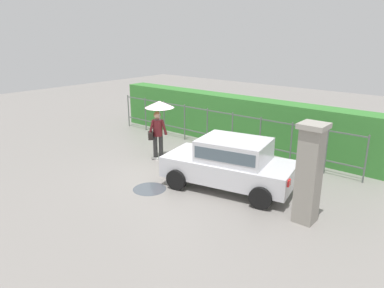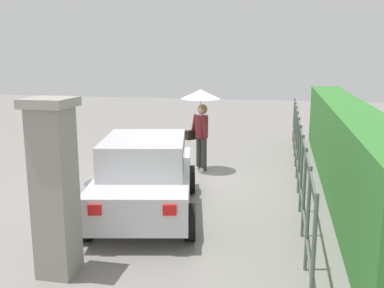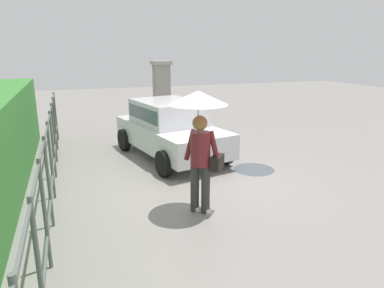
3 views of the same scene
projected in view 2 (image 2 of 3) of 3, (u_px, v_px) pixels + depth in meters
ground_plane at (170, 182)px, 10.33m from camera, size 40.00×40.00×0.00m
car at (146, 172)px, 8.11m from camera, size 3.96×2.45×1.48m
pedestrian at (201, 110)px, 11.04m from camera, size 1.00×1.00×2.11m
gate_pillar at (55, 187)px, 5.75m from camera, size 0.60×0.60×2.42m
fence_section at (299, 150)px, 9.90m from camera, size 10.72×0.05×1.50m
hedge_row at (346, 147)px, 9.67m from camera, size 11.67×0.90×1.90m
puddle_near at (105, 183)px, 10.24m from camera, size 0.97×0.97×0.00m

